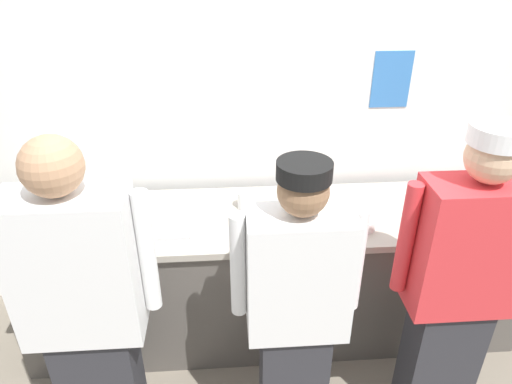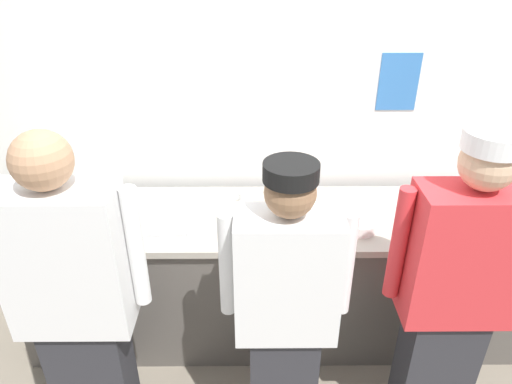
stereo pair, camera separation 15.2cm
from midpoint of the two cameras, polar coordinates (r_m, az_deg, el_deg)
name	(u,v)px [view 2 (the right image)]	position (r m, az deg, el deg)	size (l,w,h in m)	color
ground_plane	(276,372)	(3.04, 3.96, -21.27)	(9.00, 9.00, 0.00)	slate
wall_back	(274,110)	(2.98, 3.72, 10.00)	(4.81, 0.11, 2.74)	white
prep_counter	(274,275)	(3.00, 3.76, -10.14)	(3.06, 0.72, 0.89)	#56514C
chef_near_left	(78,307)	(2.19, -19.17, -13.23)	(0.63, 0.24, 1.74)	#2D2D33
chef_center	(285,313)	(2.16, 5.69, -14.63)	(0.58, 0.24, 1.60)	#2D2D33
chef_far_right	(453,295)	(2.35, 24.76, -11.50)	(0.61, 0.24, 1.71)	#2D2D33
plate_stack_front	(360,224)	(2.68, 14.23, -3.91)	(0.20, 0.20, 0.06)	white
mixing_bowl_steel	(457,201)	(3.04, 24.76, -0.99)	(0.30, 0.30, 0.13)	#B7BABF
sheet_tray	(153,219)	(2.73, -10.96, -3.36)	(0.42, 0.34, 0.02)	#B7BABF
squeeze_bottle_primary	(42,216)	(2.77, -23.39, -2.76)	(0.06, 0.06, 0.20)	#E5E066
ramekin_green_sauce	(86,201)	(3.00, -18.77, -1.04)	(0.08, 0.08, 0.04)	white
ramekin_orange_sauce	(318,227)	(2.62, 9.23, -4.26)	(0.10, 0.10, 0.04)	white
ramekin_red_sauce	(130,196)	(2.99, -13.88, -0.45)	(0.11, 0.11, 0.04)	white
deli_cup	(246,200)	(2.79, 0.30, -0.97)	(0.09, 0.09, 0.11)	white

